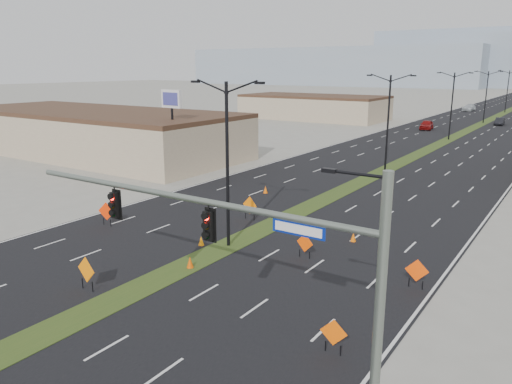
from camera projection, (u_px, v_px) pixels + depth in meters
The scene contains 27 objects.
ground at pixel (60, 327), 21.33m from camera, with size 600.00×600.00×0.00m, color gray.
road_surface at pixel (487, 121), 101.92m from camera, with size 25.00×400.00×0.02m, color black.
median_strip at pixel (487, 121), 101.92m from camera, with size 2.00×400.00×0.04m, color #294318.
building_sw_near at pixel (94, 134), 63.78m from camera, with size 40.00×16.00×5.00m, color tan.
building_sw_far at pixel (313, 108), 106.55m from camera, with size 30.00×14.00×4.50m, color tan.
mesa_west at pixel (333, 67), 309.05m from camera, with size 180.00×50.00×22.00m, color #8998AA.
mesa_backdrop at pixel (503, 58), 291.51m from camera, with size 140.00×50.00×32.00m, color #8998AA.
signal_mast at pixel (251, 247), 17.15m from camera, with size 16.30×0.60×8.00m.
streetlight_0 at pixel (227, 160), 29.68m from camera, with size 5.15×0.24×10.02m.
streetlight_1 at pixel (388, 120), 52.24m from camera, with size 5.15×0.24×10.02m.
streetlight_2 at pixel (452, 104), 74.81m from camera, with size 5.15×0.24×10.02m.
streetlight_3 at pixel (486, 95), 97.38m from camera, with size 5.15×0.24×10.02m.
streetlight_4 at pixel (507, 90), 119.94m from camera, with size 5.15×0.24×10.02m.
car_left at pixel (427, 125), 88.28m from camera, with size 1.95×4.86×1.66m, color maroon.
car_mid at pixel (500, 121), 95.22m from camera, with size 1.45×4.17×1.37m, color black.
car_far at pixel (469, 108), 125.53m from camera, with size 2.29×5.62×1.63m, color #B7BEC2.
construction_sign_0 at pixel (106, 212), 34.67m from camera, with size 1.24×0.39×1.70m.
construction_sign_1 at pixel (86, 271), 24.57m from camera, with size 1.32×0.14×1.76m.
construction_sign_2 at pixel (250, 206), 36.06m from camera, with size 1.30×0.22×1.75m.
construction_sign_3 at pixel (305, 244), 28.83m from camera, with size 1.11×0.18×1.49m.
construction_sign_4 at pixel (333, 334), 19.15m from camera, with size 1.08×0.20×1.45m.
construction_sign_5 at pixel (417, 272), 24.82m from camera, with size 1.16×0.20×1.55m.
cone_0 at pixel (201, 241), 30.99m from camera, with size 0.36×0.36×0.59m, color orange.
cone_1 at pixel (190, 263), 27.45m from camera, with size 0.41×0.41×0.68m, color #D64C04.
cone_2 at pixel (353, 237), 31.66m from camera, with size 0.36×0.36×0.61m, color #EA6104.
cone_3 at pixel (265, 190), 43.79m from camera, with size 0.39×0.39×0.66m, color #E75B04.
pole_sign_west at pixel (172, 106), 51.39m from camera, with size 2.81×0.66×8.55m.
Camera 1 is at (17.69, -11.35, 10.80)m, focal length 35.00 mm.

